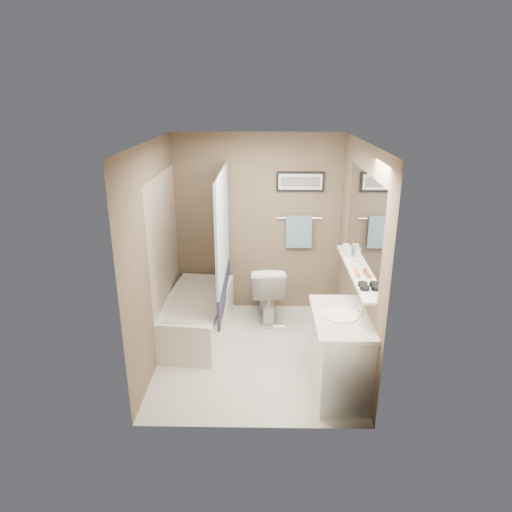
{
  "coord_description": "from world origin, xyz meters",
  "views": [
    {
      "loc": [
        0.09,
        -4.61,
        2.87
      ],
      "look_at": [
        0.0,
        0.15,
        1.15
      ],
      "focal_mm": 32.0,
      "sensor_mm": 36.0,
      "label": 1
    }
  ],
  "objects_px": {
    "vanity": "(340,355)",
    "hair_brush_front": "(357,272)",
    "soap_bottle": "(348,250)",
    "toilet": "(267,291)",
    "bathtub": "(196,316)",
    "candle_bowl_far": "(363,284)",
    "glass_jar": "(346,248)",
    "candle_bowl_near": "(364,288)"
  },
  "relations": [
    {
      "from": "vanity",
      "to": "candle_bowl_near",
      "type": "relative_size",
      "value": 10.0
    },
    {
      "from": "candle_bowl_near",
      "to": "toilet",
      "type": "bearing_deg",
      "value": 119.96
    },
    {
      "from": "soap_bottle",
      "to": "toilet",
      "type": "bearing_deg",
      "value": 145.22
    },
    {
      "from": "bathtub",
      "to": "soap_bottle",
      "type": "height_order",
      "value": "soap_bottle"
    },
    {
      "from": "toilet",
      "to": "candle_bowl_near",
      "type": "bearing_deg",
      "value": 117.01
    },
    {
      "from": "vanity",
      "to": "glass_jar",
      "type": "bearing_deg",
      "value": 78.45
    },
    {
      "from": "candle_bowl_near",
      "to": "soap_bottle",
      "type": "height_order",
      "value": "soap_bottle"
    },
    {
      "from": "vanity",
      "to": "hair_brush_front",
      "type": "distance_m",
      "value": 0.85
    },
    {
      "from": "candle_bowl_near",
      "to": "hair_brush_front",
      "type": "distance_m",
      "value": 0.38
    },
    {
      "from": "toilet",
      "to": "candle_bowl_far",
      "type": "xyz_separation_m",
      "value": [
        0.9,
        -1.48,
        0.75
      ]
    },
    {
      "from": "bathtub",
      "to": "candle_bowl_far",
      "type": "relative_size",
      "value": 16.67
    },
    {
      "from": "vanity",
      "to": "candle_bowl_far",
      "type": "bearing_deg",
      "value": 23.35
    },
    {
      "from": "glass_jar",
      "to": "soap_bottle",
      "type": "bearing_deg",
      "value": -90.0
    },
    {
      "from": "soap_bottle",
      "to": "bathtub",
      "type": "bearing_deg",
      "value": 174.43
    },
    {
      "from": "soap_bottle",
      "to": "candle_bowl_near",
      "type": "bearing_deg",
      "value": -90.0
    },
    {
      "from": "bathtub",
      "to": "candle_bowl_far",
      "type": "xyz_separation_m",
      "value": [
        1.79,
        -1.03,
        0.89
      ]
    },
    {
      "from": "bathtub",
      "to": "glass_jar",
      "type": "height_order",
      "value": "glass_jar"
    },
    {
      "from": "candle_bowl_near",
      "to": "glass_jar",
      "type": "bearing_deg",
      "value": 90.0
    },
    {
      "from": "candle_bowl_far",
      "to": "soap_bottle",
      "type": "xyz_separation_m",
      "value": [
        0.0,
        0.85,
        0.05
      ]
    },
    {
      "from": "candle_bowl_far",
      "to": "glass_jar",
      "type": "bearing_deg",
      "value": 90.0
    },
    {
      "from": "toilet",
      "to": "candle_bowl_far",
      "type": "distance_m",
      "value": 1.89
    },
    {
      "from": "hair_brush_front",
      "to": "glass_jar",
      "type": "bearing_deg",
      "value": 90.0
    },
    {
      "from": "candle_bowl_near",
      "to": "candle_bowl_far",
      "type": "height_order",
      "value": "same"
    },
    {
      "from": "toilet",
      "to": "hair_brush_front",
      "type": "relative_size",
      "value": 3.53
    },
    {
      "from": "hair_brush_front",
      "to": "glass_jar",
      "type": "height_order",
      "value": "glass_jar"
    },
    {
      "from": "bathtub",
      "to": "vanity",
      "type": "xyz_separation_m",
      "value": [
        1.6,
        -1.11,
        0.15
      ]
    },
    {
      "from": "bathtub",
      "to": "toilet",
      "type": "xyz_separation_m",
      "value": [
        0.88,
        0.45,
        0.14
      ]
    },
    {
      "from": "toilet",
      "to": "bathtub",
      "type": "bearing_deg",
      "value": 24.19
    },
    {
      "from": "bathtub",
      "to": "soap_bottle",
      "type": "distance_m",
      "value": 2.02
    },
    {
      "from": "vanity",
      "to": "soap_bottle",
      "type": "relative_size",
      "value": 6.39
    },
    {
      "from": "glass_jar",
      "to": "toilet",
      "type": "bearing_deg",
      "value": 150.67
    },
    {
      "from": "toilet",
      "to": "soap_bottle",
      "type": "relative_size",
      "value": 5.51
    },
    {
      "from": "glass_jar",
      "to": "candle_bowl_near",
      "type": "bearing_deg",
      "value": -90.0
    },
    {
      "from": "hair_brush_front",
      "to": "soap_bottle",
      "type": "relative_size",
      "value": 1.56
    },
    {
      "from": "bathtub",
      "to": "candle_bowl_far",
      "type": "height_order",
      "value": "candle_bowl_far"
    },
    {
      "from": "toilet",
      "to": "glass_jar",
      "type": "xyz_separation_m",
      "value": [
        0.9,
        -0.51,
        0.78
      ]
    },
    {
      "from": "hair_brush_front",
      "to": "candle_bowl_near",
      "type": "bearing_deg",
      "value": -90.0
    },
    {
      "from": "vanity",
      "to": "soap_bottle",
      "type": "distance_m",
      "value": 1.24
    },
    {
      "from": "hair_brush_front",
      "to": "candle_bowl_far",
      "type": "bearing_deg",
      "value": -90.0
    },
    {
      "from": "bathtub",
      "to": "vanity",
      "type": "distance_m",
      "value": 1.95
    },
    {
      "from": "toilet",
      "to": "candle_bowl_near",
      "type": "relative_size",
      "value": 8.63
    },
    {
      "from": "candle_bowl_near",
      "to": "soap_bottle",
      "type": "bearing_deg",
      "value": 90.0
    }
  ]
}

